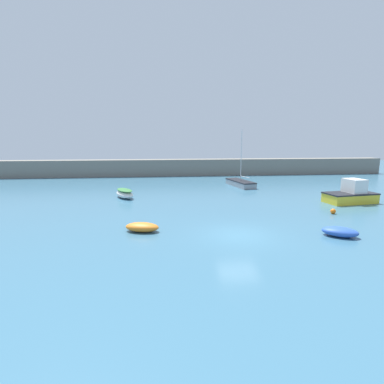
# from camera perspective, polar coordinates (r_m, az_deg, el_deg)

# --- Properties ---
(ground_plane) EXTENTS (120.00, 120.00, 0.20)m
(ground_plane) POSITION_cam_1_polar(r_m,az_deg,el_deg) (18.94, 8.91, -8.35)
(ground_plane) COLOR #38667F
(harbor_breakwater) EXTENTS (64.63, 2.42, 2.61)m
(harbor_breakwater) POSITION_cam_1_polar(r_m,az_deg,el_deg) (48.55, -0.53, 4.72)
(harbor_breakwater) COLOR slate
(harbor_breakwater) RESTS_ON ground_plane
(dinghy_near_pier) EXTENTS (2.39, 1.64, 0.58)m
(dinghy_near_pier) POSITION_cam_1_polar(r_m,az_deg,el_deg) (19.51, -9.48, -6.61)
(dinghy_near_pier) COLOR orange
(dinghy_near_pier) RESTS_ON ground_plane
(motorboat_grey_hull) EXTENTS (4.87, 2.80, 2.21)m
(motorboat_grey_hull) POSITION_cam_1_polar(r_m,az_deg,el_deg) (31.38, 28.04, -0.44)
(motorboat_grey_hull) COLOR yellow
(motorboat_grey_hull) RESTS_ON ground_plane
(rowboat_with_red_cover) EXTENTS (2.56, 3.30, 0.92)m
(rowboat_with_red_cover) POSITION_cam_1_polar(r_m,az_deg,el_deg) (30.73, -12.71, -0.26)
(rowboat_with_red_cover) COLOR white
(rowboat_with_red_cover) RESTS_ON ground_plane
(sailboat_tall_mast) EXTENTS (2.70, 5.57, 6.98)m
(sailboat_tall_mast) POSITION_cam_1_polar(r_m,az_deg,el_deg) (37.93, 9.20, 1.69)
(sailboat_tall_mast) COLOR gray
(sailboat_tall_mast) RESTS_ON ground_plane
(fishing_dinghy_green) EXTENTS (2.38, 2.10, 0.58)m
(fishing_dinghy_green) POSITION_cam_1_polar(r_m,az_deg,el_deg) (20.41, 26.36, -6.80)
(fishing_dinghy_green) COLOR #2D56B7
(fishing_dinghy_green) RESTS_ON ground_plane
(mooring_buoy_orange) EXTENTS (0.41, 0.41, 0.41)m
(mooring_buoy_orange) POSITION_cam_1_polar(r_m,az_deg,el_deg) (26.22, 25.28, -3.33)
(mooring_buoy_orange) COLOR orange
(mooring_buoy_orange) RESTS_ON ground_plane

